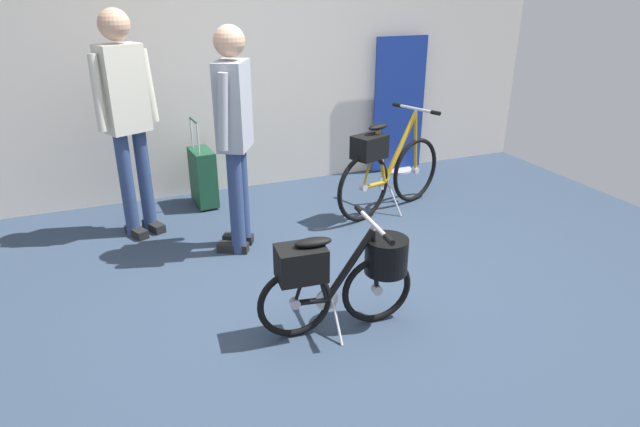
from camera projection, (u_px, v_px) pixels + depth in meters
name	position (u px, v px, depth m)	size (l,w,h in m)	color
ground_plane	(341.00, 299.00, 3.66)	(6.55, 6.55, 0.00)	#2D3D51
back_wall	(238.00, 33.00, 5.12)	(6.55, 0.10, 3.03)	silver
floor_banner_stand	(399.00, 114.00, 5.91)	(0.60, 0.36, 1.45)	#B7B7BC
folding_bike_foreground	(344.00, 272.00, 3.22)	(0.97, 0.53, 0.70)	black
display_bike_left	(386.00, 168.00, 4.87)	(1.26, 0.60, 0.93)	black
visitor_near_wall	(126.00, 110.00, 4.24)	(0.49, 0.36, 1.79)	navy
visitor_browsing	(234.00, 128.00, 3.99)	(0.37, 0.47, 1.70)	navy
rolling_suitcase	(203.00, 177.00, 5.09)	(0.21, 0.37, 0.83)	#19472D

